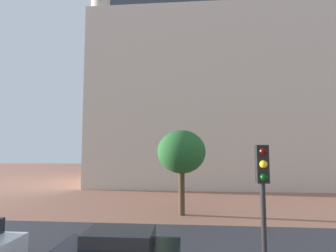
# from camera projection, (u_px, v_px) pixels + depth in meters

# --- Properties ---
(ground_plane) EXTENTS (120.00, 120.00, 0.00)m
(ground_plane) POSITION_uv_depth(u_px,v_px,m) (161.00, 238.00, 12.45)
(ground_plane) COLOR #93604C
(street_asphalt_strip) EXTENTS (120.00, 8.03, 0.00)m
(street_asphalt_strip) POSITION_uv_depth(u_px,v_px,m) (156.00, 252.00, 10.74)
(street_asphalt_strip) COLOR #2D2D33
(street_asphalt_strip) RESTS_ON ground_plane
(landmark_building) EXTENTS (26.11, 13.81, 34.99)m
(landmark_building) POSITION_uv_depth(u_px,v_px,m) (204.00, 92.00, 33.48)
(landmark_building) COLOR beige
(landmark_building) RESTS_ON ground_plane
(car_black) EXTENTS (4.16, 2.02, 1.39)m
(car_black) POSITION_uv_depth(u_px,v_px,m) (119.00, 251.00, 9.13)
(car_black) COLOR black
(car_black) RESTS_ON ground_plane
(traffic_light_pole) EXTENTS (0.28, 0.34, 4.28)m
(traffic_light_pole) POSITION_uv_depth(u_px,v_px,m) (263.00, 199.00, 6.23)
(traffic_light_pole) COLOR black
(traffic_light_pole) RESTS_ON ground_plane
(tree_curb_far) EXTENTS (3.11, 3.11, 5.40)m
(tree_curb_far) POSITION_uv_depth(u_px,v_px,m) (181.00, 152.00, 17.15)
(tree_curb_far) COLOR #4C3823
(tree_curb_far) RESTS_ON ground_plane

